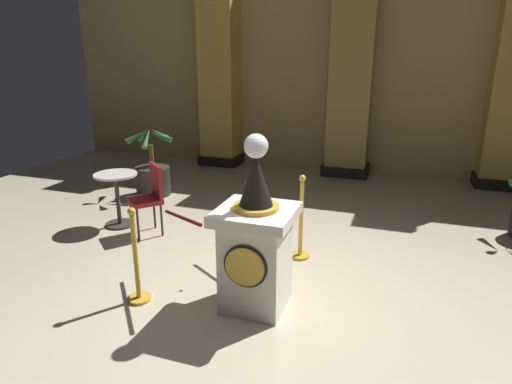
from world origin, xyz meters
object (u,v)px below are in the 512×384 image
at_px(potted_palm_left, 153,176).
at_px(cafe_table, 117,193).
at_px(cafe_chair_red, 150,193).
at_px(stanchion_near, 301,229).
at_px(pedestal_clock, 256,245).
at_px(stanchion_far, 137,269).

xyz_separation_m(potted_palm_left, cafe_table, (0.31, -1.41, 0.15)).
bearing_deg(cafe_chair_red, cafe_table, 171.18).
relative_size(cafe_table, cafe_chair_red, 0.80).
height_order(stanchion_near, cafe_table, stanchion_near).
bearing_deg(cafe_chair_red, stanchion_near, -1.76).
relative_size(pedestal_clock, stanchion_near, 1.64).
xyz_separation_m(pedestal_clock, stanchion_near, (0.16, 1.19, -0.29)).
xyz_separation_m(stanchion_near, stanchion_far, (-1.29, -1.48, -0.02)).
distance_m(cafe_table, cafe_chair_red, 0.61).
xyz_separation_m(pedestal_clock, stanchion_far, (-1.14, -0.30, -0.31)).
height_order(stanchion_far, potted_palm_left, potted_palm_left).
bearing_deg(cafe_table, stanchion_near, -3.35).
height_order(pedestal_clock, stanchion_near, pedestal_clock).
height_order(stanchion_far, cafe_table, stanchion_far).
bearing_deg(pedestal_clock, potted_palm_left, 135.92).
bearing_deg(cafe_chair_red, pedestal_clock, -32.87).
relative_size(pedestal_clock, cafe_table, 2.21).
bearing_deg(stanchion_far, cafe_chair_red, 117.31).
height_order(stanchion_near, stanchion_far, stanchion_near).
bearing_deg(cafe_table, potted_palm_left, 102.33).
bearing_deg(stanchion_far, cafe_table, 130.46).
xyz_separation_m(pedestal_clock, cafe_chair_red, (-1.94, 1.25, -0.07)).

